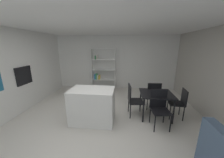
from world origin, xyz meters
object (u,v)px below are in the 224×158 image
Objects in this scene: open_bookshelf at (102,70)px; dining_chair_near at (159,105)px; dining_chair_island_side at (133,98)px; built_in_oven at (24,75)px; dining_chair_far at (153,93)px; dining_table at (156,96)px; dining_chair_window_side at (180,101)px; kitchen_island at (93,106)px.

dining_chair_near is at bearing -53.25° from open_bookshelf.
dining_chair_island_side is (1.33, -2.25, -0.39)m from open_bookshelf.
dining_chair_far is (4.12, 0.42, -0.59)m from built_in_oven.
built_in_oven reaches higher than dining_chair_far.
dining_table is at bearing -95.25° from dining_chair_island_side.
dining_chair_window_side is (0.66, -0.01, -0.13)m from dining_table.
kitchen_island is at bearing -11.51° from built_in_oven.
kitchen_island reaches higher than dining_table.
dining_chair_window_side is at bearing 142.14° from dining_chair_far.
open_bookshelf reaches higher than dining_table.
open_bookshelf is at bearing -124.99° from dining_chair_window_side.
dining_chair_near is 0.80m from dining_chair_window_side.
dining_chair_near is (1.99, -2.67, -0.39)m from open_bookshelf.
dining_chair_far is at bearing -41.82° from open_bookshelf.
dining_chair_far is 0.97× the size of dining_chair_island_side.
built_in_oven is at bearing 83.22° from dining_chair_island_side.
dining_chair_far is at bearing 26.51° from kitchen_island.
open_bookshelf is 2.03× the size of dining_chair_island_side.
kitchen_island is 2.00m from dining_chair_far.
dining_chair_near is at bearing 85.17° from dining_chair_far.
built_in_oven reaches higher than dining_chair_window_side.
dining_chair_near reaches higher than dining_chair_island_side.
dining_chair_far is (2.01, -1.80, -0.39)m from open_bookshelf.
dining_table is 1.04× the size of dining_chair_window_side.
kitchen_island reaches higher than dining_chair_window_side.
dining_chair_far is at bearing 82.63° from dining_chair_near.
open_bookshelf is at bearing 131.85° from dining_table.
built_in_oven is 4.18m from dining_chair_far.
dining_chair_island_side is (1.10, 0.44, 0.09)m from kitchen_island.
open_bookshelf reaches higher than built_in_oven.
built_in_oven is at bearing -133.58° from open_bookshelf.
dining_chair_near is at bearing -91.55° from dining_table.
dining_chair_island_side reaches higher than kitchen_island.
built_in_oven reaches higher than dining_table.
dining_chair_near is at bearing -128.42° from dining_chair_island_side.
built_in_oven is at bearing 168.49° from kitchen_island.
built_in_oven is 4.17m from dining_chair_near.
dining_chair_island_side is (-1.34, -0.00, 0.04)m from dining_chair_window_side.
dining_chair_island_side is at bearing 21.76° from kitchen_island.
dining_chair_near is (1.77, 0.02, 0.09)m from kitchen_island.
dining_chair_island_side is (3.44, -0.03, -0.58)m from built_in_oven.
open_bookshelf reaches higher than dining_chair_window_side.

